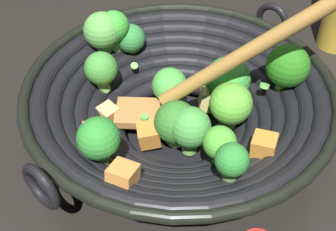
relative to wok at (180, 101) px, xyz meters
The scene contains 2 objects.
ground_plane 0.06m from the wok, 130.29° to the left, with size 4.00×4.00×0.00m, color black.
wok is the anchor object (origin of this frame).
Camera 1 is at (-0.42, 0.07, 0.44)m, focal length 48.27 mm.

